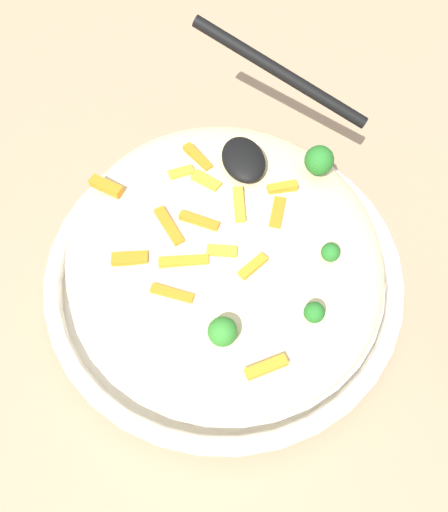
# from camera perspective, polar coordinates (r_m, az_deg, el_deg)

# --- Properties ---
(ground_plane) EXTENTS (2.40, 2.40, 0.00)m
(ground_plane) POSITION_cam_1_polar(r_m,az_deg,el_deg) (0.54, 0.00, -2.95)
(ground_plane) COLOR #9E7F60
(serving_bowl) EXTENTS (0.35, 0.35, 0.04)m
(serving_bowl) POSITION_cam_1_polar(r_m,az_deg,el_deg) (0.53, 0.00, -1.90)
(serving_bowl) COLOR white
(serving_bowl) RESTS_ON ground_plane
(pasta_mound) EXTENTS (0.31, 0.29, 0.06)m
(pasta_mound) POSITION_cam_1_polar(r_m,az_deg,el_deg) (0.49, 0.00, 0.41)
(pasta_mound) COLOR beige
(pasta_mound) RESTS_ON serving_bowl
(carrot_piece_0) EXTENTS (0.04, 0.02, 0.01)m
(carrot_piece_0) POSITION_cam_1_polar(r_m,az_deg,el_deg) (0.47, -5.94, 3.19)
(carrot_piece_0) COLOR orange
(carrot_piece_0) RESTS_ON pasta_mound
(carrot_piece_1) EXTENTS (0.02, 0.03, 0.01)m
(carrot_piece_1) POSITION_cam_1_polar(r_m,az_deg,el_deg) (0.45, 3.14, -1.18)
(carrot_piece_1) COLOR orange
(carrot_piece_1) RESTS_ON pasta_mound
(carrot_piece_2) EXTENTS (0.03, 0.03, 0.01)m
(carrot_piece_2) POSITION_cam_1_polar(r_m,az_deg,el_deg) (0.51, -12.57, 7.34)
(carrot_piece_2) COLOR orange
(carrot_piece_2) RESTS_ON pasta_mound
(carrot_piece_3) EXTENTS (0.03, 0.04, 0.01)m
(carrot_piece_3) POSITION_cam_1_polar(r_m,az_deg,el_deg) (0.44, -5.58, -4.07)
(carrot_piece_3) COLOR orange
(carrot_piece_3) RESTS_ON pasta_mound
(carrot_piece_4) EXTENTS (0.02, 0.03, 0.01)m
(carrot_piece_4) POSITION_cam_1_polar(r_m,az_deg,el_deg) (0.45, -0.23, 0.49)
(carrot_piece_4) COLOR orange
(carrot_piece_4) RESTS_ON pasta_mound
(carrot_piece_5) EXTENTS (0.03, 0.02, 0.01)m
(carrot_piece_5) POSITION_cam_1_polar(r_m,az_deg,el_deg) (0.48, 5.75, 4.62)
(carrot_piece_5) COLOR orange
(carrot_piece_5) RESTS_ON pasta_mound
(carrot_piece_6) EXTENTS (0.03, 0.03, 0.01)m
(carrot_piece_6) POSITION_cam_1_polar(r_m,az_deg,el_deg) (0.47, -2.68, 3.74)
(carrot_piece_6) COLOR orange
(carrot_piece_6) RESTS_ON pasta_mound
(carrot_piece_7) EXTENTS (0.04, 0.02, 0.01)m
(carrot_piece_7) POSITION_cam_1_polar(r_m,az_deg,el_deg) (0.48, 1.63, 5.52)
(carrot_piece_7) COLOR orange
(carrot_piece_7) RESTS_ON pasta_mound
(carrot_piece_8) EXTENTS (0.02, 0.04, 0.01)m
(carrot_piece_8) POSITION_cam_1_polar(r_m,az_deg,el_deg) (0.45, -4.35, -0.59)
(carrot_piece_8) COLOR orange
(carrot_piece_8) RESTS_ON pasta_mound
(carrot_piece_9) EXTENTS (0.02, 0.03, 0.01)m
(carrot_piece_9) POSITION_cam_1_polar(r_m,az_deg,el_deg) (0.46, -10.06, -0.50)
(carrot_piece_9) COLOR orange
(carrot_piece_9) RESTS_ON pasta_mound
(carrot_piece_10) EXTENTS (0.04, 0.02, 0.01)m
(carrot_piece_10) POSITION_cam_1_polar(r_m,az_deg,el_deg) (0.52, -3.38, 10.42)
(carrot_piece_10) COLOR orange
(carrot_piece_10) RESTS_ON pasta_mound
(carrot_piece_11) EXTENTS (0.01, 0.03, 0.01)m
(carrot_piece_11) POSITION_cam_1_polar(r_m,az_deg,el_deg) (0.50, 6.28, 7.32)
(carrot_piece_11) COLOR orange
(carrot_piece_11) RESTS_ON pasta_mound
(carrot_piece_12) EXTENTS (0.01, 0.02, 0.01)m
(carrot_piece_12) POSITION_cam_1_polar(r_m,az_deg,el_deg) (0.51, -4.61, 8.89)
(carrot_piece_12) COLOR orange
(carrot_piece_12) RESTS_ON pasta_mound
(carrot_piece_13) EXTENTS (0.03, 0.03, 0.01)m
(carrot_piece_13) POSITION_cam_1_polar(r_m,az_deg,el_deg) (0.50, -2.48, 7.92)
(carrot_piece_13) COLOR orange
(carrot_piece_13) RESTS_ON pasta_mound
(carrot_piece_14) EXTENTS (0.01, 0.03, 0.01)m
(carrot_piece_14) POSITION_cam_1_polar(r_m,az_deg,el_deg) (0.42, 4.22, -11.93)
(carrot_piece_14) COLOR orange
(carrot_piece_14) RESTS_ON pasta_mound
(broccoli_floret_0) EXTENTS (0.03, 0.03, 0.03)m
(broccoli_floret_0) POSITION_cam_1_polar(r_m,az_deg,el_deg) (0.51, 10.20, 10.09)
(broccoli_floret_0) COLOR #205B1C
(broccoli_floret_0) RESTS_ON pasta_mound
(broccoli_floret_1) EXTENTS (0.02, 0.02, 0.02)m
(broccoli_floret_1) POSITION_cam_1_polar(r_m,az_deg,el_deg) (0.46, 11.39, 0.38)
(broccoli_floret_1) COLOR #205B1C
(broccoli_floret_1) RESTS_ON pasta_mound
(broccoli_floret_2) EXTENTS (0.02, 0.02, 0.02)m
(broccoli_floret_2) POSITION_cam_1_polar(r_m,az_deg,el_deg) (0.43, 9.68, -6.03)
(broccoli_floret_2) COLOR #205B1C
(broccoli_floret_2) RESTS_ON pasta_mound
(broccoli_floret_3) EXTENTS (0.02, 0.02, 0.03)m
(broccoli_floret_3) POSITION_cam_1_polar(r_m,az_deg,el_deg) (0.42, -0.14, -8.15)
(broccoli_floret_3) COLOR #296820
(broccoli_floret_3) RESTS_ON pasta_mound
(serving_spoon) EXTENTS (0.16, 0.15, 0.08)m
(serving_spoon) POSITION_cam_1_polar(r_m,az_deg,el_deg) (0.52, 3.80, 14.04)
(serving_spoon) COLOR black
(serving_spoon) RESTS_ON pasta_mound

